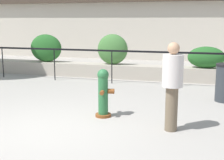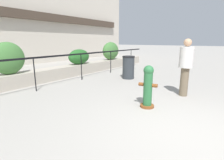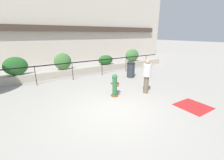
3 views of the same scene
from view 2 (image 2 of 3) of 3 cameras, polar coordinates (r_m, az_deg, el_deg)
The scene contains 9 objects.
ground_plane at distance 3.57m, azimuth 24.33°, elevation -16.35°, with size 120.00×120.00×0.00m, color #9E9991.
planter_wall_low at distance 7.35m, azimuth -28.09°, elevation 0.08°, with size 18.00×0.70×0.50m, color #ADA393.
fence_railing_segment at distance 6.27m, azimuth -24.28°, elevation 5.65°, with size 15.00×0.05×1.15m.
hedge_bush_2 at distance 7.12m, azimuth -30.82°, elevation 6.09°, with size 1.15×0.60×1.13m, color #427538.
hedge_bush_3 at distance 9.02m, azimuth -10.71°, elevation 7.46°, with size 1.27×0.67×0.75m, color #235B23.
hedge_bush_4 at distance 11.05m, azimuth -0.41°, elevation 9.50°, with size 1.37×0.70×1.09m, color #427538.
fire_hydrant at distance 4.47m, azimuth 11.66°, elevation -2.00°, with size 0.46×0.48×1.08m.
pedestrian at distance 5.69m, azimuth 22.95°, elevation 4.85°, with size 0.49×0.49×1.73m.
trash_bin at distance 7.83m, azimuth 5.37°, elevation 4.15°, with size 0.55×0.55×1.01m.
Camera 2 is at (-3.12, -0.50, 1.67)m, focal length 28.00 mm.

